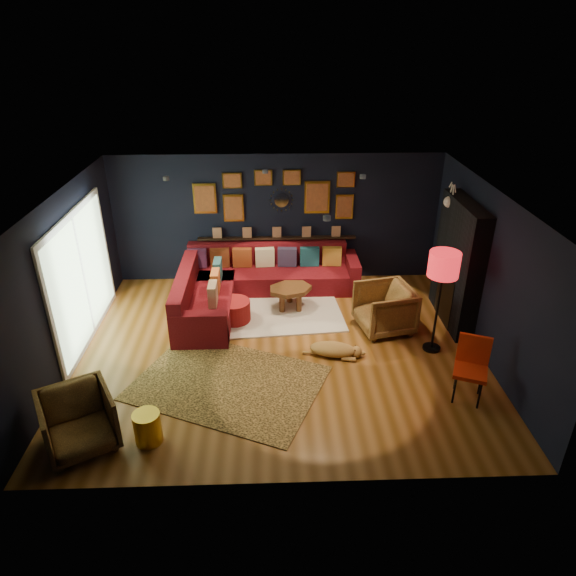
{
  "coord_description": "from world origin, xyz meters",
  "views": [
    {
      "loc": [
        -0.12,
        -7.04,
        4.76
      ],
      "look_at": [
        0.14,
        0.3,
        0.99
      ],
      "focal_mm": 32.0,
      "sensor_mm": 36.0,
      "label": 1
    }
  ],
  "objects_px": {
    "coffee_table": "(290,291)",
    "floor_lamp": "(443,269)",
    "sectional": "(246,284)",
    "orange_chair": "(472,363)",
    "armchair_left": "(78,419)",
    "armchair_right": "(385,307)",
    "dog": "(333,347)",
    "pouf": "(234,310)",
    "gold_stool": "(148,428)"
  },
  "relations": [
    {
      "from": "sectional",
      "to": "pouf",
      "type": "distance_m",
      "value": 0.87
    },
    {
      "from": "pouf",
      "to": "orange_chair",
      "type": "height_order",
      "value": "orange_chair"
    },
    {
      "from": "orange_chair",
      "to": "armchair_right",
      "type": "bearing_deg",
      "value": 137.25
    },
    {
      "from": "gold_stool",
      "to": "dog",
      "type": "distance_m",
      "value": 3.14
    },
    {
      "from": "coffee_table",
      "to": "armchair_right",
      "type": "height_order",
      "value": "armchair_right"
    },
    {
      "from": "coffee_table",
      "to": "dog",
      "type": "distance_m",
      "value": 1.72
    },
    {
      "from": "coffee_table",
      "to": "orange_chair",
      "type": "height_order",
      "value": "orange_chair"
    },
    {
      "from": "armchair_right",
      "to": "dog",
      "type": "distance_m",
      "value": 1.29
    },
    {
      "from": "sectional",
      "to": "dog",
      "type": "xyz_separation_m",
      "value": [
        1.46,
        -2.01,
        -0.15
      ]
    },
    {
      "from": "sectional",
      "to": "floor_lamp",
      "type": "relative_size",
      "value": 1.97
    },
    {
      "from": "gold_stool",
      "to": "orange_chair",
      "type": "height_order",
      "value": "orange_chair"
    },
    {
      "from": "floor_lamp",
      "to": "armchair_left",
      "type": "bearing_deg",
      "value": -158.39
    },
    {
      "from": "orange_chair",
      "to": "dog",
      "type": "xyz_separation_m",
      "value": [
        -1.82,
        1.04,
        -0.38
      ]
    },
    {
      "from": "floor_lamp",
      "to": "dog",
      "type": "height_order",
      "value": "floor_lamp"
    },
    {
      "from": "gold_stool",
      "to": "orange_chair",
      "type": "relative_size",
      "value": 0.46
    },
    {
      "from": "armchair_left",
      "to": "gold_stool",
      "type": "height_order",
      "value": "armchair_left"
    },
    {
      "from": "sectional",
      "to": "orange_chair",
      "type": "bearing_deg",
      "value": -42.96
    },
    {
      "from": "gold_stool",
      "to": "dog",
      "type": "bearing_deg",
      "value": 35.13
    },
    {
      "from": "sectional",
      "to": "armchair_left",
      "type": "distance_m",
      "value": 4.32
    },
    {
      "from": "gold_stool",
      "to": "orange_chair",
      "type": "bearing_deg",
      "value": 9.92
    },
    {
      "from": "coffee_table",
      "to": "pouf",
      "type": "xyz_separation_m",
      "value": [
        -1.02,
        -0.43,
        -0.14
      ]
    },
    {
      "from": "sectional",
      "to": "gold_stool",
      "type": "relative_size",
      "value": 7.81
    },
    {
      "from": "coffee_table",
      "to": "floor_lamp",
      "type": "height_order",
      "value": "floor_lamp"
    },
    {
      "from": "orange_chair",
      "to": "coffee_table",
      "type": "bearing_deg",
      "value": 155.5
    },
    {
      "from": "sectional",
      "to": "floor_lamp",
      "type": "bearing_deg",
      "value": -30.83
    },
    {
      "from": "pouf",
      "to": "armchair_right",
      "type": "height_order",
      "value": "armchair_right"
    },
    {
      "from": "coffee_table",
      "to": "floor_lamp",
      "type": "distance_m",
      "value": 2.91
    },
    {
      "from": "pouf",
      "to": "armchair_right",
      "type": "distance_m",
      "value": 2.65
    },
    {
      "from": "sectional",
      "to": "dog",
      "type": "bearing_deg",
      "value": -54.08
    },
    {
      "from": "floor_lamp",
      "to": "gold_stool",
      "type": "bearing_deg",
      "value": -155.16
    },
    {
      "from": "coffee_table",
      "to": "armchair_left",
      "type": "relative_size",
      "value": 1.15
    },
    {
      "from": "coffee_table",
      "to": "gold_stool",
      "type": "bearing_deg",
      "value": -119.8
    },
    {
      "from": "dog",
      "to": "armchair_right",
      "type": "bearing_deg",
      "value": 50.76
    },
    {
      "from": "armchair_left",
      "to": "coffee_table",
      "type": "bearing_deg",
      "value": 22.37
    },
    {
      "from": "orange_chair",
      "to": "floor_lamp",
      "type": "height_order",
      "value": "floor_lamp"
    },
    {
      "from": "coffee_table",
      "to": "dog",
      "type": "xyz_separation_m",
      "value": [
        0.62,
        -1.59,
        -0.19
      ]
    },
    {
      "from": "gold_stool",
      "to": "orange_chair",
      "type": "distance_m",
      "value": 4.47
    },
    {
      "from": "gold_stool",
      "to": "armchair_left",
      "type": "bearing_deg",
      "value": -176.99
    },
    {
      "from": "coffee_table",
      "to": "pouf",
      "type": "relative_size",
      "value": 1.7
    },
    {
      "from": "orange_chair",
      "to": "gold_stool",
      "type": "bearing_deg",
      "value": -147.39
    },
    {
      "from": "orange_chair",
      "to": "pouf",
      "type": "bearing_deg",
      "value": 170.17
    },
    {
      "from": "armchair_right",
      "to": "orange_chair",
      "type": "relative_size",
      "value": 0.95
    },
    {
      "from": "armchair_right",
      "to": "armchair_left",
      "type": "bearing_deg",
      "value": -70.94
    },
    {
      "from": "coffee_table",
      "to": "armchair_right",
      "type": "relative_size",
      "value": 1.09
    },
    {
      "from": "pouf",
      "to": "floor_lamp",
      "type": "height_order",
      "value": "floor_lamp"
    },
    {
      "from": "sectional",
      "to": "orange_chair",
      "type": "relative_size",
      "value": 3.61
    },
    {
      "from": "pouf",
      "to": "gold_stool",
      "type": "xyz_separation_m",
      "value": [
        -0.93,
        -2.97,
        -0.0
      ]
    },
    {
      "from": "armchair_right",
      "to": "dog",
      "type": "relative_size",
      "value": 0.89
    },
    {
      "from": "armchair_left",
      "to": "floor_lamp",
      "type": "height_order",
      "value": "floor_lamp"
    },
    {
      "from": "armchair_right",
      "to": "dog",
      "type": "bearing_deg",
      "value": -62.88
    }
  ]
}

